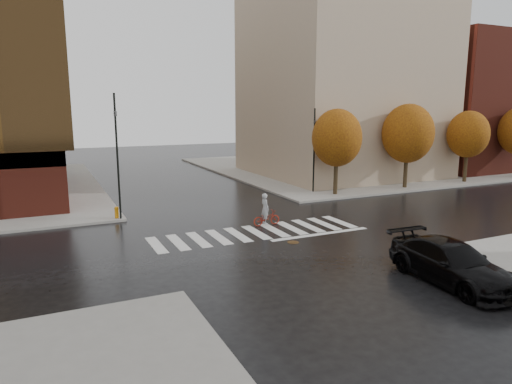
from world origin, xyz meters
TOP-DOWN VIEW (x-y plane):
  - ground at (0.00, 0.00)m, footprint 120.00×120.00m
  - sidewalk_ne at (21.00, 21.00)m, footprint 30.00×30.00m
  - crosswalk at (0.00, 0.50)m, footprint 12.00×3.00m
  - building_ne_tan at (17.00, 17.00)m, footprint 16.00×16.00m
  - building_ne_brick at (33.00, 16.00)m, footprint 14.00×14.00m
  - tree_ne_a at (10.00, 7.40)m, footprint 3.80×3.80m
  - tree_ne_b at (17.00, 7.40)m, footprint 4.20×4.20m
  - tree_ne_c at (24.00, 7.40)m, footprint 3.60×3.60m
  - sedan at (3.79, -9.28)m, footprint 2.50×5.66m
  - cyclist at (1.15, 1.62)m, footprint 1.69×0.66m
  - traffic_light_nw at (-6.30, 6.30)m, footprint 0.19×0.16m
  - traffic_light_ne at (9.00, 9.00)m, footprint 0.14×0.17m
  - fire_hydrant at (-6.50, 6.50)m, footprint 0.25×0.25m
  - manhole at (0.90, -2.00)m, footprint 0.66×0.66m

SIDE VIEW (x-z plane):
  - ground at x=0.00m, z-range 0.00..0.00m
  - crosswalk at x=0.00m, z-range 0.00..0.01m
  - manhole at x=0.90m, z-range 0.00..0.01m
  - sidewalk_ne at x=21.00m, z-range 0.00..0.15m
  - fire_hydrant at x=-6.50m, z-range 0.19..0.90m
  - cyclist at x=1.15m, z-range -0.30..1.60m
  - sedan at x=3.79m, z-range 0.00..1.61m
  - traffic_light_ne at x=9.00m, z-range 0.53..7.05m
  - tree_ne_c at x=24.00m, z-range 1.22..7.53m
  - traffic_light_nw at x=-6.30m, z-range 0.68..8.09m
  - tree_ne_a at x=10.00m, z-range 1.20..7.71m
  - tree_ne_b at x=17.00m, z-range 1.17..8.07m
  - building_ne_brick at x=33.00m, z-range 0.15..14.15m
  - building_ne_tan at x=17.00m, z-range 0.15..18.15m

